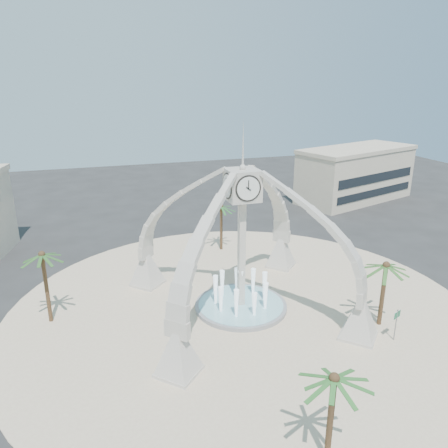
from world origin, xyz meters
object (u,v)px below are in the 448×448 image
object	(u,v)px
palm_west	(42,256)
street_sign	(397,319)
clock_tower	(242,239)
palm_north	(221,207)
palm_south	(334,379)
palm_east	(386,266)
fountain	(241,305)

from	to	relation	value
palm_west	street_sign	world-z (taller)	palm_west
clock_tower	palm_north	bearing A→B (deg)	79.49
palm_south	palm_east	bearing A→B (deg)	43.55
fountain	street_sign	xyz separation A→B (m)	(9.45, -8.29, 1.62)
fountain	clock_tower	bearing A→B (deg)	-90.00
clock_tower	palm_south	xyz separation A→B (m)	(-1.20, -16.46, -1.38)
palm_east	palm_west	distance (m)	26.96
palm_north	street_sign	distance (m)	23.19
palm_east	palm_north	size ratio (longest dim) A/B	1.01
palm_south	palm_west	bearing A→B (deg)	127.01
palm_west	street_sign	bearing A→B (deg)	-23.73
palm_north	palm_south	xyz separation A→B (m)	(-3.72, -30.06, -0.10)
palm_west	palm_north	bearing A→B (deg)	30.78
fountain	palm_north	world-z (taller)	palm_north
palm_east	palm_west	world-z (taller)	palm_west
clock_tower	palm_south	world-z (taller)	clock_tower
street_sign	palm_west	bearing A→B (deg)	132.28
clock_tower	fountain	bearing A→B (deg)	90.00
palm_north	street_sign	world-z (taller)	palm_north
clock_tower	palm_south	size ratio (longest dim) A/B	3.07
palm_south	street_sign	bearing A→B (deg)	37.51
street_sign	palm_south	bearing A→B (deg)	-166.49
clock_tower	palm_west	distance (m)	15.93
fountain	palm_west	size ratio (longest dim) A/B	1.21
fountain	palm_north	size ratio (longest dim) A/B	1.35
palm_west	palm_south	distance (m)	24.07
fountain	palm_north	xyz separation A→B (m)	(2.52, 13.60, 4.92)
clock_tower	palm_south	bearing A→B (deg)	-94.16
clock_tower	street_sign	size ratio (longest dim) A/B	6.71
fountain	palm_north	bearing A→B (deg)	79.49
fountain	palm_south	distance (m)	17.19
street_sign	clock_tower	bearing A→B (deg)	114.73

